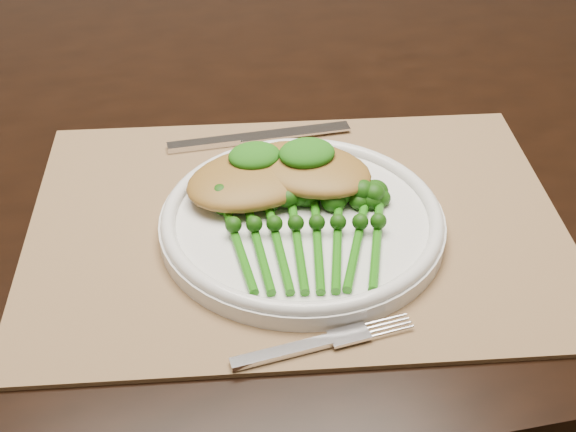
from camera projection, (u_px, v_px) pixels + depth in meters
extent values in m
cube|color=black|center=(271.00, 136.00, 0.91)|extent=(1.64, 0.98, 0.04)
cube|color=olive|center=(296.00, 224.00, 0.74)|extent=(0.55, 0.45, 0.00)
cylinder|color=silver|center=(302.00, 224.00, 0.72)|extent=(0.26, 0.26, 0.02)
torus|color=silver|center=(302.00, 216.00, 0.72)|extent=(0.25, 0.25, 0.01)
cube|color=silver|center=(205.00, 144.00, 0.84)|extent=(0.08, 0.02, 0.01)
cube|color=silver|center=(295.00, 132.00, 0.86)|extent=(0.12, 0.02, 0.00)
cube|color=silver|center=(283.00, 352.00, 0.61)|extent=(0.08, 0.02, 0.00)
ellipsoid|color=olive|center=(257.00, 178.00, 0.75)|extent=(0.15, 0.12, 0.03)
ellipsoid|color=olive|center=(307.00, 169.00, 0.75)|extent=(0.15, 0.14, 0.02)
ellipsoid|color=#114D0B|center=(254.00, 156.00, 0.75)|extent=(0.05, 0.04, 0.02)
ellipsoid|color=#114D0B|center=(307.00, 153.00, 0.74)|extent=(0.05, 0.04, 0.02)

